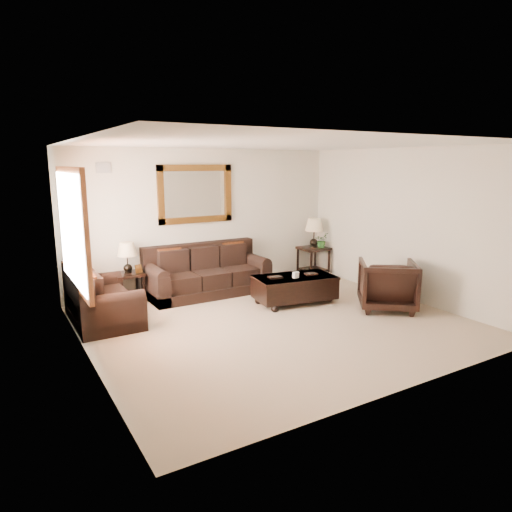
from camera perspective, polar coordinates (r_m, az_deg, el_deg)
room at (r=6.80m, az=2.58°, el=2.43°), size 5.51×5.01×2.71m
window at (r=6.65m, az=-21.89°, el=3.14°), size 0.07×1.96×1.66m
mirror at (r=8.81m, az=-7.55°, el=7.69°), size 1.50×0.06×1.10m
air_vent at (r=8.29m, az=-18.53°, el=10.43°), size 0.25×0.02×0.18m
sofa at (r=8.67m, az=-6.22°, el=-2.49°), size 2.26×0.98×0.92m
loveseat at (r=7.47m, az=-19.00°, el=-5.47°), size 0.92×1.55×0.87m
end_table_left at (r=8.27m, az=-15.75°, el=-0.93°), size 0.49×0.49×1.08m
end_table_right at (r=10.02m, az=7.25°, el=2.20°), size 0.57×0.57×1.25m
coffee_table at (r=8.08m, az=4.83°, el=-3.77°), size 1.51×0.96×0.60m
armchair at (r=7.97m, az=16.10°, el=-3.20°), size 1.22×1.21×0.92m
potted_plant at (r=10.02m, az=8.16°, el=1.77°), size 0.39×0.41×0.25m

